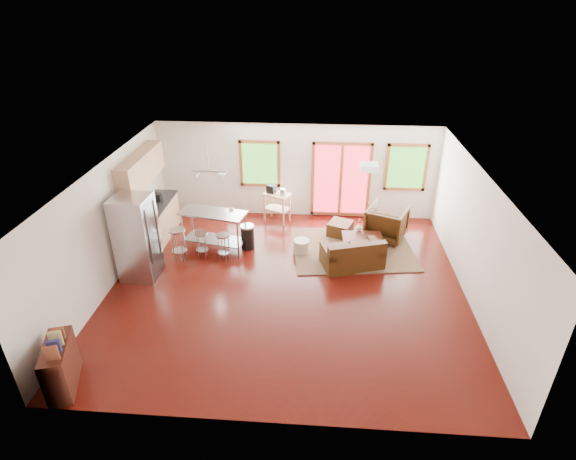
# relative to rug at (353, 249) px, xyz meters

# --- Properties ---
(floor) EXTENTS (7.50, 7.00, 0.02)m
(floor) POSITION_rel_rug_xyz_m (-1.50, -1.65, -0.02)
(floor) COLOR #330804
(floor) RESTS_ON ground
(ceiling) EXTENTS (7.50, 7.00, 0.02)m
(ceiling) POSITION_rel_rug_xyz_m (-1.50, -1.65, 2.60)
(ceiling) COLOR white
(ceiling) RESTS_ON ground
(back_wall) EXTENTS (7.50, 0.02, 2.60)m
(back_wall) POSITION_rel_rug_xyz_m (-1.50, 1.86, 1.29)
(back_wall) COLOR silver
(back_wall) RESTS_ON ground
(left_wall) EXTENTS (0.02, 7.00, 2.60)m
(left_wall) POSITION_rel_rug_xyz_m (-5.26, -1.65, 1.29)
(left_wall) COLOR silver
(left_wall) RESTS_ON ground
(right_wall) EXTENTS (0.02, 7.00, 2.60)m
(right_wall) POSITION_rel_rug_xyz_m (2.26, -1.65, 1.29)
(right_wall) COLOR silver
(right_wall) RESTS_ON ground
(front_wall) EXTENTS (7.50, 0.02, 2.60)m
(front_wall) POSITION_rel_rug_xyz_m (-1.50, -5.16, 1.29)
(front_wall) COLOR silver
(front_wall) RESTS_ON ground
(window_left) EXTENTS (1.10, 0.05, 1.30)m
(window_left) POSITION_rel_rug_xyz_m (-2.50, 1.81, 1.49)
(window_left) COLOR #29611C
(window_left) RESTS_ON back_wall
(french_doors) EXTENTS (1.60, 0.05, 2.10)m
(french_doors) POSITION_rel_rug_xyz_m (-0.30, 1.81, 1.09)
(french_doors) COLOR red
(french_doors) RESTS_ON back_wall
(window_right) EXTENTS (1.10, 0.05, 1.30)m
(window_right) POSITION_rel_rug_xyz_m (1.40, 1.81, 1.49)
(window_right) COLOR #29611C
(window_right) RESTS_ON back_wall
(rug) EXTENTS (3.13, 2.56, 0.03)m
(rug) POSITION_rel_rug_xyz_m (0.00, 0.00, 0.00)
(rug) COLOR #435737
(rug) RESTS_ON floor
(loveseat) EXTENTS (1.51, 1.12, 0.72)m
(loveseat) POSITION_rel_rug_xyz_m (-0.06, -0.77, 0.27)
(loveseat) COLOR black
(loveseat) RESTS_ON floor
(coffee_table) EXTENTS (0.98, 0.61, 0.38)m
(coffee_table) POSITION_rel_rug_xyz_m (0.21, -0.01, 0.31)
(coffee_table) COLOR #33130C
(coffee_table) RESTS_ON floor
(armchair) EXTENTS (1.19, 1.16, 0.95)m
(armchair) POSITION_rel_rug_xyz_m (0.86, 0.65, 0.46)
(armchair) COLOR black
(armchair) RESTS_ON floor
(ottoman) EXTENTS (0.73, 0.73, 0.37)m
(ottoman) POSITION_rel_rug_xyz_m (-0.29, 0.71, 0.17)
(ottoman) COLOR black
(ottoman) RESTS_ON floor
(pouf) EXTENTS (0.50, 0.50, 0.34)m
(pouf) POSITION_rel_rug_xyz_m (-1.26, -0.24, 0.15)
(pouf) COLOR beige
(pouf) RESTS_ON floor
(vase) EXTENTS (0.18, 0.19, 0.29)m
(vase) POSITION_rel_rug_xyz_m (0.15, 0.28, 0.49)
(vase) COLOR silver
(vase) RESTS_ON coffee_table
(cabinets) EXTENTS (0.64, 2.24, 2.30)m
(cabinets) POSITION_rel_rug_xyz_m (-4.98, 0.06, 0.91)
(cabinets) COLOR tan
(cabinets) RESTS_ON floor
(refrigerator) EXTENTS (0.81, 0.77, 1.91)m
(refrigerator) POSITION_rel_rug_xyz_m (-4.73, -1.49, 0.94)
(refrigerator) COLOR #B7BABC
(refrigerator) RESTS_ON floor
(island) EXTENTS (1.67, 0.95, 1.00)m
(island) POSITION_rel_rug_xyz_m (-3.37, -0.21, 0.67)
(island) COLOR #B7BABC
(island) RESTS_ON floor
(cup) EXTENTS (0.14, 0.12, 0.13)m
(cup) POSITION_rel_rug_xyz_m (-2.96, -0.04, 1.00)
(cup) COLOR white
(cup) RESTS_ON island
(bar_stool_a) EXTENTS (0.38, 0.38, 0.80)m
(bar_stool_a) POSITION_rel_rug_xyz_m (-4.10, -0.76, 0.58)
(bar_stool_a) COLOR #B7BABC
(bar_stool_a) RESTS_ON floor
(bar_stool_b) EXTENTS (0.33, 0.33, 0.66)m
(bar_stool_b) POSITION_rel_rug_xyz_m (-3.59, -0.61, 0.48)
(bar_stool_b) COLOR #B7BABC
(bar_stool_b) RESTS_ON floor
(bar_stool_c) EXTENTS (0.39, 0.39, 0.67)m
(bar_stool_c) POSITION_rel_rug_xyz_m (-3.05, -0.70, 0.49)
(bar_stool_c) COLOR #B7BABC
(bar_stool_c) RESTS_ON floor
(trash_can) EXTENTS (0.44, 0.44, 0.62)m
(trash_can) POSITION_rel_rug_xyz_m (-2.58, -0.11, 0.30)
(trash_can) COLOR black
(trash_can) RESTS_ON floor
(kitchen_cart) EXTENTS (0.80, 0.68, 1.04)m
(kitchen_cart) POSITION_rel_rug_xyz_m (-2.01, 1.40, 0.69)
(kitchen_cart) COLOR tan
(kitchen_cart) RESTS_ON floor
(bookshelf) EXTENTS (0.63, 0.99, 1.09)m
(bookshelf) POSITION_rel_rug_xyz_m (-4.84, -4.67, 0.41)
(bookshelf) COLOR #33130C
(bookshelf) RESTS_ON floor
(ceiling_flush) EXTENTS (0.35, 0.35, 0.12)m
(ceiling_flush) POSITION_rel_rug_xyz_m (0.10, -1.05, 2.52)
(ceiling_flush) COLOR white
(ceiling_flush) RESTS_ON ceiling
(pendant_light) EXTENTS (0.80, 0.18, 0.79)m
(pendant_light) POSITION_rel_rug_xyz_m (-3.40, -0.15, 1.88)
(pendant_light) COLOR gray
(pendant_light) RESTS_ON ceiling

